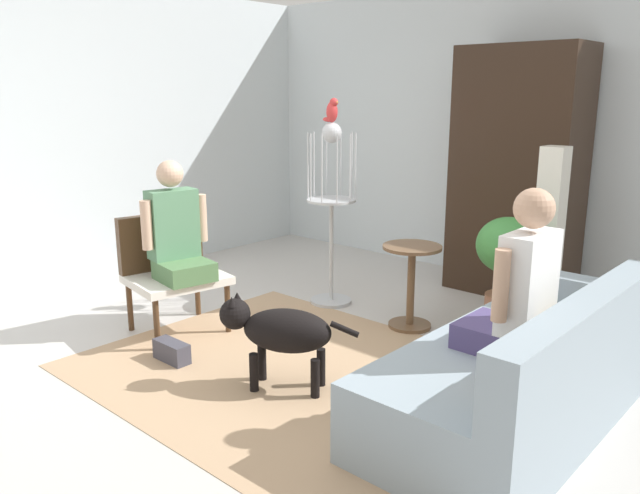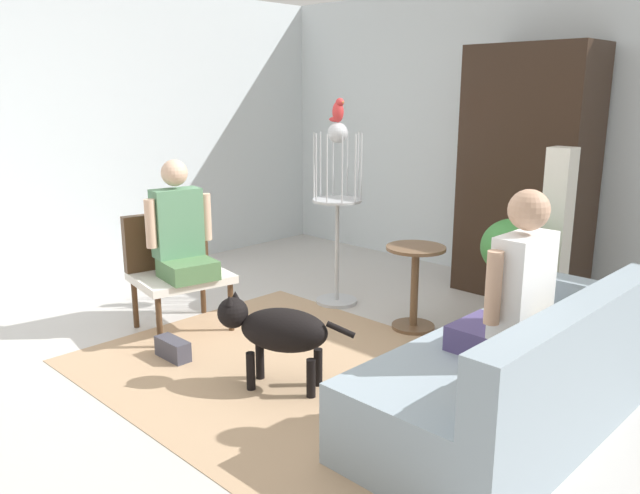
{
  "view_description": "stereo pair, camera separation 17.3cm",
  "coord_description": "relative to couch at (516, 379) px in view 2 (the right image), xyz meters",
  "views": [
    {
      "loc": [
        2.6,
        -2.77,
        1.81
      ],
      "look_at": [
        -0.15,
        0.28,
        0.79
      ],
      "focal_mm": 35.4,
      "sensor_mm": 36.0,
      "label": 1
    },
    {
      "loc": [
        2.73,
        -2.65,
        1.81
      ],
      "look_at": [
        -0.15,
        0.28,
        0.79
      ],
      "focal_mm": 35.4,
      "sensor_mm": 36.0,
      "label": 2
    }
  ],
  "objects": [
    {
      "name": "bird_cage_stand",
      "position": [
        -2.15,
        0.89,
        0.54
      ],
      "size": [
        0.42,
        0.42,
        1.56
      ],
      "color": "silver",
      "rests_on": "ground"
    },
    {
      "name": "armchair",
      "position": [
        -2.7,
        -0.39,
        0.23
      ],
      "size": [
        0.71,
        0.77,
        0.89
      ],
      "color": "#4C331E",
      "rests_on": "ground"
    },
    {
      "name": "round_end_table",
      "position": [
        -1.3,
        0.85,
        0.09
      ],
      "size": [
        0.46,
        0.46,
        0.66
      ],
      "color": "brown",
      "rests_on": "ground"
    },
    {
      "name": "couch",
      "position": [
        0.0,
        0.0,
        0.0
      ],
      "size": [
        0.94,
        1.9,
        0.82
      ],
      "color": "#8EA0AD",
      "rests_on": "ground"
    },
    {
      "name": "handbag",
      "position": [
        -2.15,
        -0.79,
        -0.22
      ],
      "size": [
        0.29,
        0.12,
        0.14
      ],
      "primitive_type": "cube",
      "color": "#3F3F4C",
      "rests_on": "ground"
    },
    {
      "name": "person_on_couch",
      "position": [
        -0.03,
        -0.04,
        0.51
      ],
      "size": [
        0.45,
        0.54,
        0.9
      ],
      "color": "#4B3F73"
    },
    {
      "name": "ground_plane",
      "position": [
        -1.29,
        -0.33,
        -0.3
      ],
      "size": [
        7.31,
        7.31,
        0.0
      ],
      "primitive_type": "plane",
      "color": "beige"
    },
    {
      "name": "armoire_cabinet",
      "position": [
        -1.13,
        2.24,
        0.8
      ],
      "size": [
        1.08,
        0.56,
        2.2
      ],
      "primitive_type": "cube",
      "color": "black",
      "rests_on": "ground"
    },
    {
      "name": "parrot",
      "position": [
        -2.15,
        0.89,
        1.36
      ],
      "size": [
        0.17,
        0.1,
        0.2
      ],
      "color": "red",
      "rests_on": "bird_cage_stand"
    },
    {
      "name": "left_wall",
      "position": [
        -4.4,
        -0.03,
        1.11
      ],
      "size": [
        0.12,
        6.43,
        2.8
      ],
      "primitive_type": "cube",
      "color": "silver",
      "rests_on": "ground"
    },
    {
      "name": "area_rug",
      "position": [
        -1.27,
        -0.34,
        -0.29
      ],
      "size": [
        2.96,
        2.2,
        0.01
      ],
      "primitive_type": "cube",
      "color": "tan",
      "rests_on": "ground"
    },
    {
      "name": "potted_plant",
      "position": [
        -0.72,
        1.27,
        0.28
      ],
      "size": [
        0.47,
        0.47,
        0.9
      ],
      "color": "#996047",
      "rests_on": "ground"
    },
    {
      "name": "column_lamp",
      "position": [
        -0.55,
        1.61,
        0.4
      ],
      "size": [
        0.2,
        0.2,
        1.41
      ],
      "color": "#4C4742",
      "rests_on": "ground"
    },
    {
      "name": "back_wall",
      "position": [
        -1.29,
        2.65,
        1.11
      ],
      "size": [
        6.69,
        0.12,
        2.8
      ],
      "primitive_type": "cube",
      "color": "silver",
      "rests_on": "ground"
    },
    {
      "name": "person_on_armchair",
      "position": [
        -2.55,
        -0.42,
        0.5
      ],
      "size": [
        0.49,
        0.51,
        0.87
      ],
      "color": "#517B4B"
    },
    {
      "name": "dog",
      "position": [
        -1.31,
        -0.56,
        0.09
      ],
      "size": [
        0.79,
        0.52,
        0.59
      ],
      "color": "black",
      "rests_on": "ground"
    }
  ]
}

